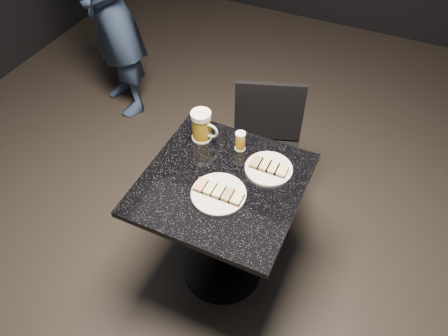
{
  "coord_description": "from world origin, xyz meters",
  "views": [
    {
      "loc": [
        0.54,
        -1.16,
        2.2
      ],
      "look_at": [
        0.0,
        0.02,
        0.82
      ],
      "focal_mm": 35.0,
      "sensor_mm": 36.0,
      "label": 1
    }
  ],
  "objects_px": {
    "plate_large": "(219,194)",
    "beer_tumbler": "(240,141)",
    "table": "(222,215)",
    "patron": "(110,9)",
    "chair": "(266,148)",
    "plate_small": "(269,169)",
    "beer_mug": "(202,126)"
  },
  "relations": [
    {
      "from": "plate_large",
      "to": "beer_tumbler",
      "type": "bearing_deg",
      "value": 95.72
    },
    {
      "from": "table",
      "to": "patron",
      "type": "bearing_deg",
      "value": 141.43
    },
    {
      "from": "plate_large",
      "to": "chair",
      "type": "distance_m",
      "value": 0.66
    },
    {
      "from": "table",
      "to": "beer_tumbler",
      "type": "height_order",
      "value": "beer_tumbler"
    },
    {
      "from": "plate_large",
      "to": "beer_tumbler",
      "type": "distance_m",
      "value": 0.31
    },
    {
      "from": "patron",
      "to": "chair",
      "type": "bearing_deg",
      "value": 9.16
    },
    {
      "from": "plate_small",
      "to": "beer_mug",
      "type": "xyz_separation_m",
      "value": [
        -0.37,
        0.06,
        0.07
      ]
    },
    {
      "from": "table",
      "to": "beer_mug",
      "type": "bearing_deg",
      "value": 133.55
    },
    {
      "from": "plate_large",
      "to": "chair",
      "type": "relative_size",
      "value": 0.28
    },
    {
      "from": "plate_small",
      "to": "chair",
      "type": "xyz_separation_m",
      "value": [
        -0.14,
        0.38,
        -0.26
      ]
    },
    {
      "from": "plate_large",
      "to": "plate_small",
      "type": "distance_m",
      "value": 0.27
    },
    {
      "from": "plate_large",
      "to": "table",
      "type": "relative_size",
      "value": 0.32
    },
    {
      "from": "plate_large",
      "to": "beer_tumbler",
      "type": "xyz_separation_m",
      "value": [
        -0.03,
        0.3,
        0.04
      ]
    },
    {
      "from": "chair",
      "to": "beer_tumbler",
      "type": "bearing_deg",
      "value": -96.93
    },
    {
      "from": "patron",
      "to": "beer_mug",
      "type": "distance_m",
      "value": 1.4
    },
    {
      "from": "plate_small",
      "to": "table",
      "type": "distance_m",
      "value": 0.33
    },
    {
      "from": "table",
      "to": "beer_tumbler",
      "type": "distance_m",
      "value": 0.37
    },
    {
      "from": "patron",
      "to": "table",
      "type": "height_order",
      "value": "patron"
    },
    {
      "from": "plate_small",
      "to": "table",
      "type": "xyz_separation_m",
      "value": [
        -0.16,
        -0.15,
        -0.25
      ]
    },
    {
      "from": "beer_tumbler",
      "to": "chair",
      "type": "xyz_separation_m",
      "value": [
        0.04,
        0.3,
        -0.3
      ]
    },
    {
      "from": "plate_large",
      "to": "beer_mug",
      "type": "bearing_deg",
      "value": 127.57
    },
    {
      "from": "beer_mug",
      "to": "beer_tumbler",
      "type": "xyz_separation_m",
      "value": [
        0.2,
        0.01,
        -0.03
      ]
    },
    {
      "from": "plate_small",
      "to": "patron",
      "type": "distance_m",
      "value": 1.74
    },
    {
      "from": "plate_small",
      "to": "beer_tumbler",
      "type": "distance_m",
      "value": 0.19
    },
    {
      "from": "beer_mug",
      "to": "beer_tumbler",
      "type": "height_order",
      "value": "beer_mug"
    },
    {
      "from": "patron",
      "to": "beer_tumbler",
      "type": "bearing_deg",
      "value": -1.83
    },
    {
      "from": "beer_mug",
      "to": "table",
      "type": "bearing_deg",
      "value": -46.45
    },
    {
      "from": "patron",
      "to": "table",
      "type": "distance_m",
      "value": 1.72
    },
    {
      "from": "chair",
      "to": "beer_mug",
      "type": "bearing_deg",
      "value": -126.51
    },
    {
      "from": "beer_tumbler",
      "to": "plate_large",
      "type": "bearing_deg",
      "value": -84.28
    },
    {
      "from": "patron",
      "to": "beer_mug",
      "type": "relative_size",
      "value": 10.05
    },
    {
      "from": "beer_mug",
      "to": "beer_tumbler",
      "type": "bearing_deg",
      "value": 3.12
    }
  ]
}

